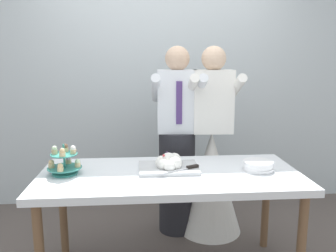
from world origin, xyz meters
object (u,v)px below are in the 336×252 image
(cupcake_stand, at_px, (64,162))
(plate_stack, at_px, (258,166))
(dessert_table, at_px, (170,183))
(person_groom, at_px, (177,151))
(main_cake_tray, at_px, (169,164))
(person_bride, at_px, (211,169))

(cupcake_stand, relative_size, plate_stack, 1.06)
(dessert_table, bearing_deg, person_groom, 79.97)
(main_cake_tray, relative_size, plate_stack, 1.94)
(plate_stack, xyz_separation_m, person_bride, (-0.20, 0.63, -0.23))
(cupcake_stand, xyz_separation_m, main_cake_tray, (0.72, 0.04, -0.04))
(main_cake_tray, relative_size, person_groom, 0.25)
(plate_stack, xyz_separation_m, person_groom, (-0.51, 0.66, -0.06))
(dessert_table, bearing_deg, main_cake_tray, 91.93)
(cupcake_stand, height_order, person_groom, person_groom)
(cupcake_stand, height_order, person_bride, person_bride)
(dessert_table, bearing_deg, person_bride, 56.44)
(person_groom, bearing_deg, cupcake_stand, -142.52)
(person_bride, bearing_deg, cupcake_stand, -151.90)
(plate_stack, bearing_deg, main_cake_tray, 174.45)
(cupcake_stand, height_order, main_cake_tray, cupcake_stand)
(cupcake_stand, xyz_separation_m, person_bride, (1.14, 0.61, -0.28))
(plate_stack, distance_m, person_bride, 0.70)
(person_groom, bearing_deg, main_cake_tray, -101.32)
(plate_stack, height_order, person_groom, person_groom)
(main_cake_tray, height_order, plate_stack, main_cake_tray)
(person_bride, bearing_deg, dessert_table, -123.56)
(person_groom, distance_m, person_bride, 0.35)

